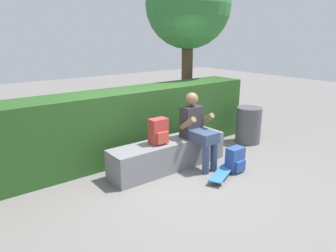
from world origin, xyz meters
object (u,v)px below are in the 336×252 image
object	(u,v)px
trash_bin	(248,125)
backpack_on_bench	(159,132)
backpack_on_ground	(235,160)
bench_main	(169,154)
skateboard_near_person	(223,172)
person_skater	(197,128)

from	to	relation	value
trash_bin	backpack_on_bench	bearing A→B (deg)	-179.37
backpack_on_ground	trash_bin	distance (m)	1.52
bench_main	trash_bin	size ratio (longest dim) A/B	2.84
backpack_on_ground	skateboard_near_person	bearing A→B (deg)	-176.82
backpack_on_bench	bench_main	bearing A→B (deg)	2.55
person_skater	skateboard_near_person	bearing A→B (deg)	-86.08
person_skater	backpack_on_bench	world-z (taller)	person_skater
backpack_on_bench	person_skater	bearing A→B (deg)	-18.71
bench_main	person_skater	bearing A→B (deg)	-28.20
bench_main	backpack_on_ground	bearing A→B (deg)	-45.59
person_skater	skateboard_near_person	distance (m)	0.82
bench_main	backpack_on_ground	distance (m)	1.07
person_skater	backpack_on_bench	bearing A→B (deg)	161.29
skateboard_near_person	trash_bin	world-z (taller)	trash_bin
skateboard_near_person	person_skater	bearing A→B (deg)	93.92
backpack_on_bench	backpack_on_ground	size ratio (longest dim) A/B	1.00
skateboard_near_person	backpack_on_bench	distance (m)	1.18
trash_bin	backpack_on_ground	bearing A→B (deg)	-148.92
backpack_on_bench	trash_bin	distance (m)	2.28
backpack_on_ground	trash_bin	world-z (taller)	trash_bin
bench_main	backpack_on_bench	distance (m)	0.48
bench_main	person_skater	distance (m)	0.63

